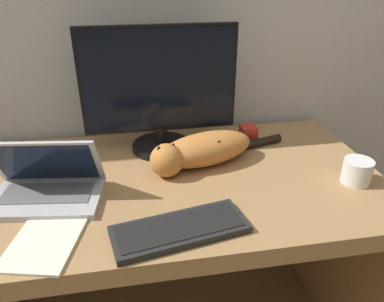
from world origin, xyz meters
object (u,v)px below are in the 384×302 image
(external_keyboard, at_px, (180,229))
(coffee_mug, at_px, (357,171))
(monitor, at_px, (160,91))
(laptop, at_px, (46,187))
(cat, at_px, (201,150))

(external_keyboard, height_order, coffee_mug, coffee_mug)
(monitor, height_order, external_keyboard, monitor)
(laptop, relative_size, cat, 0.66)
(laptop, bearing_deg, monitor, 44.33)
(external_keyboard, bearing_deg, monitor, 78.83)
(monitor, height_order, cat, monitor)
(coffee_mug, bearing_deg, external_keyboard, -165.92)
(monitor, xyz_separation_m, coffee_mug, (0.60, -0.36, -0.19))
(external_keyboard, relative_size, coffee_mug, 4.07)
(laptop, bearing_deg, external_keyboard, -23.68)
(laptop, height_order, coffee_mug, laptop)
(external_keyboard, xyz_separation_m, cat, (0.13, 0.36, 0.05))
(cat, bearing_deg, monitor, 113.32)
(cat, bearing_deg, external_keyboard, -125.74)
(external_keyboard, xyz_separation_m, coffee_mug, (0.60, 0.15, 0.03))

